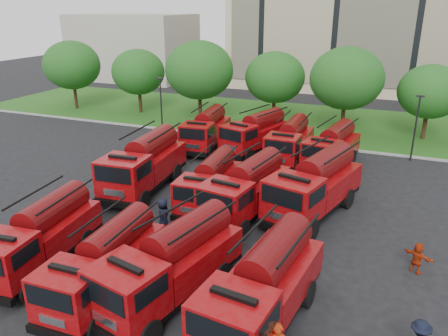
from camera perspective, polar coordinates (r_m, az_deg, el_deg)
The scene contains 27 objects.
ground at distance 23.69m, azimuth -7.29°, elevation -8.37°, with size 140.00×140.00×0.00m, color black.
lawn at distance 46.59m, azimuth 8.28°, elevation 6.27°, with size 70.00×16.00×0.12m, color #2B5416.
curb at distance 39.03m, azimuth 5.40°, elevation 3.61°, with size 70.00×0.30×0.14m, color gray.
side_building at distance 74.25m, azimuth -11.68°, elevation 15.23°, with size 18.00×12.00×10.00m, color #A69F93.
tree_0 at distance 53.12m, azimuth -19.26°, elevation 12.57°, with size 6.30×6.30×7.70m.
tree_1 at distance 49.22m, azimuth -11.15°, elevation 12.20°, with size 5.71×5.71×6.98m.
tree_2 at distance 43.97m, azimuth -3.24°, elevation 12.64°, with size 6.72×6.72×8.22m.
tree_3 at distance 44.01m, azimuth 6.66°, elevation 11.66°, with size 5.88×5.88×7.19m.
tree_4 at distance 41.18m, azimuth 15.72°, elevation 11.20°, with size 6.55×6.55×8.01m.
tree_5 at distance 42.16m, azimuth 25.33°, elevation 9.00°, with size 5.46×5.46×6.68m.
lamp_post_0 at distance 41.54m, azimuth -8.23°, elevation 8.55°, with size 0.60×0.25×5.11m.
lamp_post_1 at distance 36.23m, azimuth 23.78°, elevation 5.24°, with size 0.60×0.25×5.11m.
fire_truck_0 at distance 21.76m, azimuth -22.83°, elevation -8.09°, with size 2.98×6.97×3.09m.
fire_truck_1 at distance 18.85m, azimuth -15.25°, elevation -11.92°, with size 2.56×6.62×2.98m.
fire_truck_2 at distance 18.08m, azimuth -6.89°, elevation -12.26°, with size 3.97×7.52×3.26m.
fire_truck_3 at distance 16.71m, azimuth 5.17°, elevation -15.19°, with size 3.33×7.47×3.29m.
fire_truck_4 at distance 28.58m, azimuth -10.31°, elevation 0.59°, with size 3.32×8.00×3.56m.
fire_truck_5 at distance 25.96m, azimuth -1.84°, elevation -1.92°, with size 2.66×6.54×2.92m.
fire_truck_6 at distance 24.72m, azimuth 2.99°, elevation -2.71°, with size 3.55×7.44×3.25m.
fire_truck_7 at distance 25.27m, azimuth 11.79°, elevation -2.24°, with size 4.63×8.23×3.56m.
fire_truck_8 at distance 36.59m, azimuth -2.32°, elevation 5.01°, with size 3.05×7.15×3.17m.
fire_truck_9 at distance 35.74m, azimuth 4.19°, elevation 4.63°, with size 4.37×7.43×3.21m.
fire_truck_10 at distance 33.84m, azimuth 8.62°, elevation 3.46°, with size 2.59×6.91×3.13m.
fire_truck_11 at distance 32.97m, azimuth 13.91°, elevation 2.62°, with size 3.52×7.17×3.13m.
firefighter_1 at distance 19.19m, azimuth -19.12°, elevation -17.20°, with size 0.74×0.40×1.52m, color #A72B0C.
firefighter_4 at distance 23.82m, azimuth -7.83°, elevation -8.22°, with size 0.93×0.61×1.90m, color black.
firefighter_5 at distance 22.17m, azimuth 23.66°, elevation -12.32°, with size 1.38×0.59×1.48m, color #A72B0C.
Camera 1 is at (10.39, -17.98, 11.40)m, focal length 35.00 mm.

